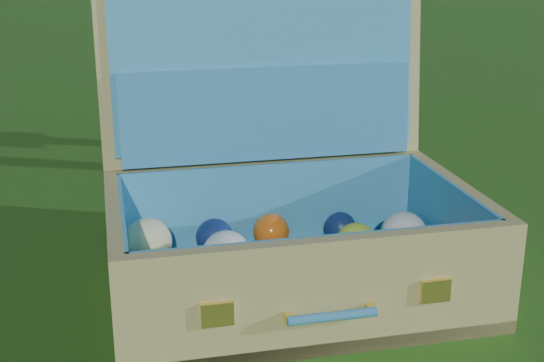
% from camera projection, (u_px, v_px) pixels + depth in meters
% --- Properties ---
extents(ground, '(60.00, 60.00, 0.00)m').
position_uv_depth(ground, '(340.00, 278.00, 1.53)').
color(ground, '#215114').
rests_on(ground, ground).
extents(stray_ball, '(0.07, 0.07, 0.07)m').
position_uv_depth(stray_ball, '(151.00, 316.00, 1.30)').
color(stray_ball, '#396794').
rests_on(stray_ball, ground).
extents(suitcase, '(0.80, 0.70, 0.66)m').
position_uv_depth(suitcase, '(280.00, 189.00, 1.48)').
color(suitcase, tan).
rests_on(suitcase, ground).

